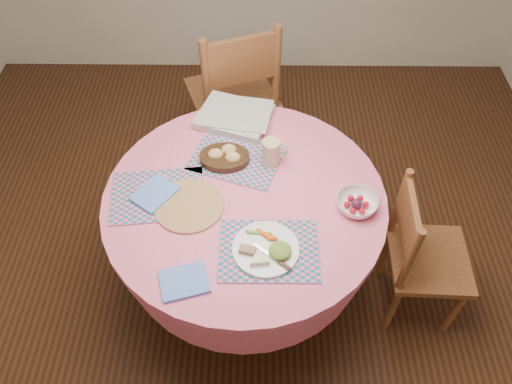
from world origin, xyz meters
TOP-DOWN VIEW (x-y plane):
  - ground at (0.00, 0.00)m, footprint 4.00×4.00m
  - dining_table at (0.00, 0.00)m, footprint 1.24×1.24m
  - chair_right at (0.83, -0.09)m, footprint 0.39×0.40m
  - chair_back at (-0.08, 0.95)m, footprint 0.61×0.60m
  - placemat_front at (0.10, -0.28)m, footprint 0.40×0.30m
  - placemat_left at (-0.38, 0.00)m, footprint 0.43×0.34m
  - placemat_back at (-0.04, 0.23)m, footprint 0.48×0.41m
  - wicker_trivet at (-0.24, -0.06)m, footprint 0.30×0.30m
  - napkin_near at (-0.22, -0.43)m, footprint 0.21×0.18m
  - napkin_far at (-0.39, 0.00)m, footprint 0.22×0.23m
  - dinner_plate at (0.10, -0.29)m, footprint 0.27×0.27m
  - bread_bowl at (-0.09, 0.21)m, footprint 0.23×0.23m
  - latte_mug at (0.12, 0.20)m, footprint 0.12×0.08m
  - fruit_bowl at (0.48, -0.06)m, footprint 0.23×0.23m
  - newspaper_stack at (-0.06, 0.50)m, footprint 0.41×0.37m

SIDE VIEW (x-z plane):
  - ground at x=0.00m, z-range 0.00..0.00m
  - chair_right at x=0.83m, z-range 0.02..0.86m
  - chair_back at x=-0.08m, z-range 0.02..1.07m
  - dining_table at x=0.00m, z-range 0.18..0.93m
  - placemat_front at x=0.10m, z-range 0.75..0.76m
  - placemat_left at x=-0.38m, z-range 0.75..0.76m
  - placemat_back at x=-0.04m, z-range 0.75..0.76m
  - wicker_trivet at x=-0.24m, z-range 0.75..0.76m
  - napkin_near at x=-0.22m, z-range 0.75..0.76m
  - napkin_far at x=-0.39m, z-range 0.76..0.77m
  - dinner_plate at x=0.10m, z-range 0.75..0.80m
  - newspaper_stack at x=-0.06m, z-range 0.76..0.80m
  - fruit_bowl at x=0.48m, z-range 0.75..0.80m
  - bread_bowl at x=-0.09m, z-range 0.74..0.82m
  - latte_mug at x=0.12m, z-range 0.76..0.88m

